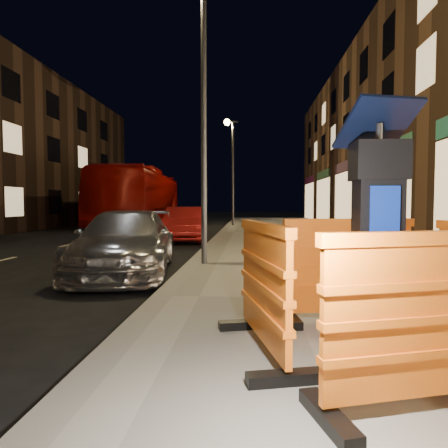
# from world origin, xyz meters

# --- Properties ---
(ground_plane) EXTENTS (120.00, 120.00, 0.00)m
(ground_plane) POSITION_xyz_m (0.00, 0.00, 0.00)
(ground_plane) COLOR black
(ground_plane) RESTS_ON ground
(sidewalk) EXTENTS (6.00, 60.00, 0.15)m
(sidewalk) POSITION_xyz_m (3.00, 0.00, 0.07)
(sidewalk) COLOR gray
(sidewalk) RESTS_ON ground
(kerb) EXTENTS (0.30, 60.00, 0.15)m
(kerb) POSITION_xyz_m (0.00, 0.00, 0.07)
(kerb) COLOR slate
(kerb) RESTS_ON ground
(parking_kiosk) EXTENTS (0.74, 0.74, 2.01)m
(parking_kiosk) POSITION_xyz_m (2.28, -1.99, 1.15)
(parking_kiosk) COLOR black
(parking_kiosk) RESTS_ON sidewalk
(barrier_front) EXTENTS (1.54, 0.97, 1.12)m
(barrier_front) POSITION_xyz_m (2.28, -2.94, 0.71)
(barrier_front) COLOR orange
(barrier_front) RESTS_ON sidewalk
(barrier_back) EXTENTS (1.50, 0.79, 1.12)m
(barrier_back) POSITION_xyz_m (2.28, -1.04, 0.71)
(barrier_back) COLOR orange
(barrier_back) RESTS_ON sidewalk
(barrier_kerbside) EXTENTS (0.90, 1.53, 1.12)m
(barrier_kerbside) POSITION_xyz_m (1.33, -1.99, 0.71)
(barrier_kerbside) COLOR orange
(barrier_kerbside) RESTS_ON sidewalk
(car_silver) EXTENTS (2.41, 4.63, 1.28)m
(car_silver) POSITION_xyz_m (-1.30, 2.56, 0.00)
(car_silver) COLOR #ABABB0
(car_silver) RESTS_ON ground
(car_red) EXTENTS (1.74, 4.05, 1.30)m
(car_red) POSITION_xyz_m (-1.24, 9.57, 0.00)
(car_red) COLOR maroon
(car_red) RESTS_ON ground
(bus_doubledecker) EXTENTS (3.51, 12.25, 3.37)m
(bus_doubledecker) POSITION_xyz_m (-5.12, 17.54, 0.00)
(bus_doubledecker) COLOR #900904
(bus_doubledecker) RESTS_ON ground
(street_lamp_mid) EXTENTS (0.12, 0.12, 6.00)m
(street_lamp_mid) POSITION_xyz_m (0.25, 3.00, 3.15)
(street_lamp_mid) COLOR #3F3F44
(street_lamp_mid) RESTS_ON sidewalk
(street_lamp_far) EXTENTS (0.12, 0.12, 6.00)m
(street_lamp_far) POSITION_xyz_m (0.25, 18.00, 3.15)
(street_lamp_far) COLOR #3F3F44
(street_lamp_far) RESTS_ON sidewalk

